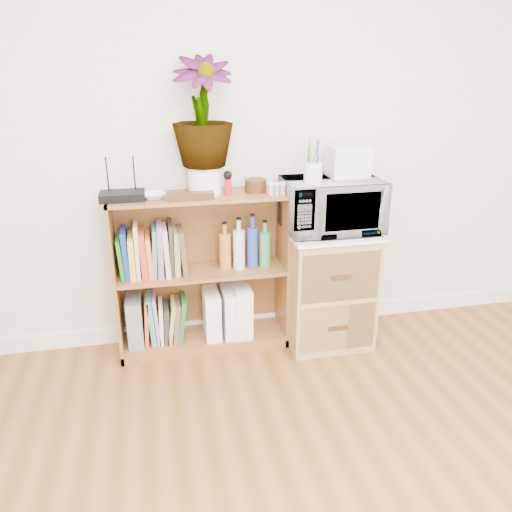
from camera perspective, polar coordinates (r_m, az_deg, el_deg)
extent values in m
cube|color=white|center=(3.31, -0.09, -7.42)|extent=(4.00, 0.02, 0.10)
cube|color=brown|center=(2.95, -6.20, -2.04)|extent=(1.00, 0.30, 0.95)
cube|color=#9E7542|center=(3.09, 8.03, -3.56)|extent=(0.50, 0.45, 0.70)
imported|color=silver|center=(2.91, 8.61, 5.75)|extent=(0.55, 0.38, 0.30)
cylinder|color=silver|center=(2.76, 6.54, 9.44)|extent=(0.10, 0.10, 0.11)
cube|color=white|center=(2.95, 10.43, 10.60)|extent=(0.22, 0.18, 0.17)
cube|color=black|center=(2.77, -15.03, 6.66)|extent=(0.24, 0.16, 0.04)
imported|color=white|center=(2.76, -11.61, 6.77)|extent=(0.13, 0.13, 0.03)
cylinder|color=white|center=(2.81, -5.87, 8.62)|extent=(0.18, 0.18, 0.15)
imported|color=#356A2A|center=(2.75, -6.16, 16.06)|extent=(0.32, 0.32, 0.58)
cube|color=#39210F|center=(2.70, -7.51, 6.79)|extent=(0.25, 0.06, 0.04)
cylinder|color=#A71428|center=(2.77, -3.23, 7.86)|extent=(0.04, 0.04, 0.09)
cylinder|color=#361F0E|center=(2.85, -0.05, 8.07)|extent=(0.12, 0.12, 0.07)
cube|color=pink|center=(2.78, 2.40, 7.61)|extent=(0.12, 0.04, 0.06)
cube|color=slate|center=(3.06, -13.66, -7.09)|extent=(0.09, 0.23, 0.29)
cube|color=white|center=(3.06, -5.10, -6.54)|extent=(0.09, 0.23, 0.29)
cube|color=white|center=(3.07, -2.99, -6.33)|extent=(0.09, 0.23, 0.29)
cube|color=white|center=(3.08, -1.68, -6.03)|extent=(0.10, 0.25, 0.31)
cube|color=#1F6A1C|center=(2.90, -15.18, -0.10)|extent=(0.04, 0.20, 0.24)
cube|color=navy|center=(2.89, -14.65, 0.32)|extent=(0.04, 0.20, 0.28)
cube|color=gold|center=(2.89, -13.97, 0.06)|extent=(0.03, 0.20, 0.24)
cube|color=beige|center=(2.88, -13.43, 0.71)|extent=(0.02, 0.20, 0.31)
cube|color=#B93E1F|center=(2.89, -12.76, 0.29)|extent=(0.04, 0.20, 0.26)
cube|color=orange|center=(2.89, -12.08, 0.11)|extent=(0.03, 0.20, 0.23)
cube|color=teal|center=(2.88, -11.54, 0.56)|extent=(0.04, 0.20, 0.28)
cube|color=#8B5D8C|center=(2.88, -10.92, 0.84)|extent=(0.04, 0.20, 0.30)
cube|color=beige|center=(2.88, -10.24, 0.69)|extent=(0.03, 0.20, 0.28)
cube|color=#282828|center=(2.88, -9.69, 0.88)|extent=(0.03, 0.20, 0.30)
cube|color=#ADA94F|center=(2.89, -9.06, 0.52)|extent=(0.04, 0.20, 0.25)
cube|color=#503A2D|center=(2.89, -8.42, 0.68)|extent=(0.04, 0.20, 0.27)
cylinder|color=#BB6C23|center=(2.91, -3.58, 1.12)|extent=(0.07, 0.07, 0.27)
cylinder|color=silver|center=(2.92, -2.03, 1.47)|extent=(0.07, 0.07, 0.30)
cylinder|color=#2334A6|center=(2.93, -0.48, 1.72)|extent=(0.06, 0.06, 0.32)
cylinder|color=#31874D|center=(2.95, 0.94, 1.43)|extent=(0.07, 0.07, 0.27)
cube|color=#D15224|center=(3.05, -12.40, -7.07)|extent=(0.04, 0.19, 0.28)
cube|color=teal|center=(3.05, -11.87, -6.96)|extent=(0.05, 0.19, 0.29)
cube|color=#97699E|center=(3.05, -11.33, -6.90)|extent=(0.04, 0.19, 0.30)
cube|color=beige|center=(3.06, -10.82, -7.30)|extent=(0.03, 0.19, 0.24)
cube|color=#272727|center=(3.07, -10.23, -7.42)|extent=(0.04, 0.19, 0.22)
cube|color=#A1A04A|center=(3.06, -9.68, -7.18)|extent=(0.06, 0.19, 0.25)
cube|color=brown|center=(3.06, -9.11, -7.16)|extent=(0.06, 0.19, 0.25)
cube|color=#1A642A|center=(3.06, -8.52, -6.94)|extent=(0.06, 0.19, 0.27)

